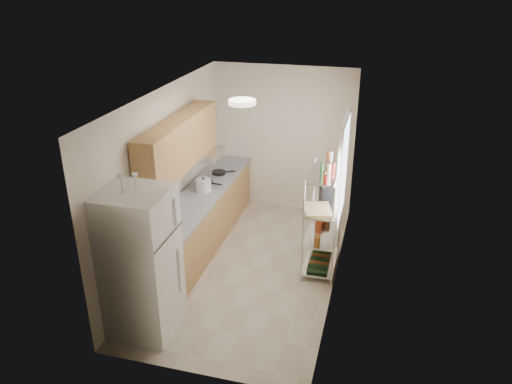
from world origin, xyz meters
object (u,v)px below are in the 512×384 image
refrigerator (141,263)px  frying_pan_large (204,182)px  rice_cooker (204,185)px  cutting_board (318,209)px  espresso_machine (326,191)px

refrigerator → frying_pan_large: size_ratio=6.84×
rice_cooker → frying_pan_large: (-0.09, 0.27, -0.07)m
rice_cooker → cutting_board: (1.85, -0.45, 0.03)m
espresso_machine → frying_pan_large: bearing=150.5°
rice_cooker → espresso_machine: 1.91m
refrigerator → frying_pan_large: 2.45m
espresso_machine → rice_cooker: bearing=158.2°
frying_pan_large → cutting_board: size_ratio=0.58×
cutting_board → rice_cooker: bearing=166.3°
refrigerator → rice_cooker: 2.17m
espresso_machine → refrigerator: bearing=-151.4°
rice_cooker → frying_pan_large: size_ratio=0.90×
refrigerator → cutting_board: 2.50m
refrigerator → rice_cooker: refrigerator is taller
refrigerator → espresso_machine: 2.82m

